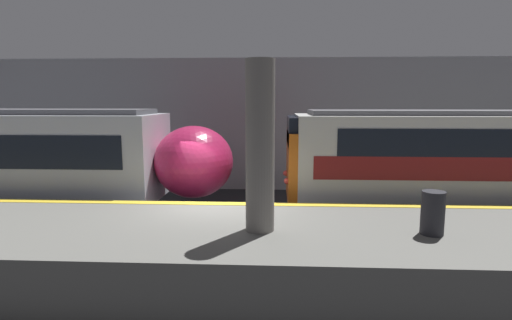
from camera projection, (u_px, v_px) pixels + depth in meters
The scene contains 5 objects.
ground_plane at pixel (219, 242), 10.36m from camera, with size 120.00×120.00×0.00m, color black.
platform at pixel (205, 250), 8.35m from camera, with size 40.00×3.92×1.07m.
station_rear_barrier at pixel (241, 125), 16.28m from camera, with size 50.00×0.15×5.35m.
support_pillar_near at pixel (260, 147), 7.77m from camera, with size 0.57×0.57×3.36m.
trash_bin at pixel (433, 213), 7.69m from camera, with size 0.44×0.44×0.85m.
Camera 1 is at (1.48, -9.88, 3.61)m, focal length 28.00 mm.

